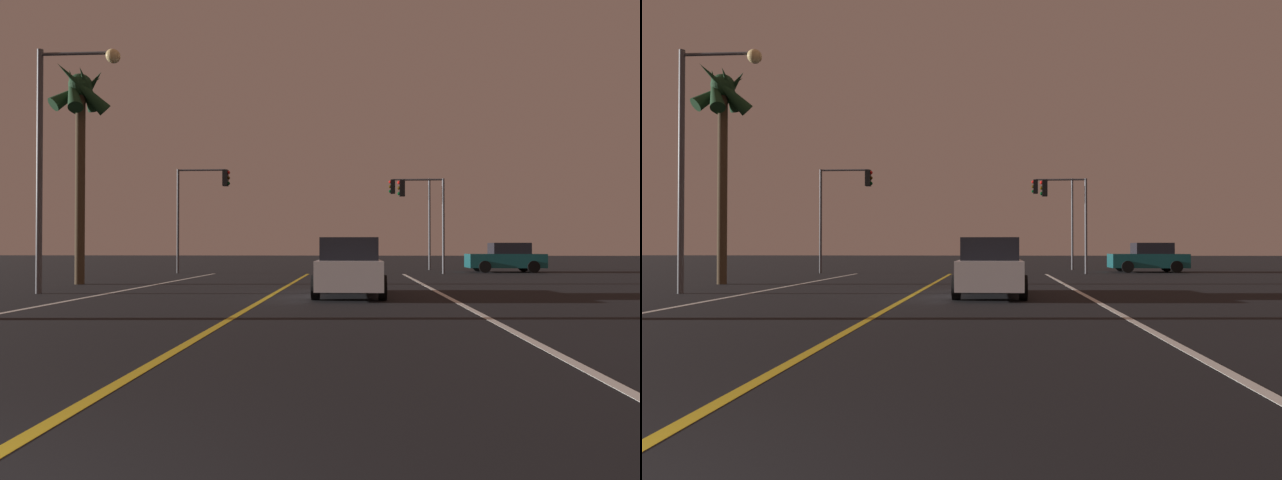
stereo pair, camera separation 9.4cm
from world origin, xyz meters
The scene contains 11 objects.
lane_edge_right centered at (5.13, 11.08, 0.00)m, with size 0.16×34.17×0.01m, color silver.
lane_edge_left centered at (-5.13, 11.08, 0.00)m, with size 0.16×34.17×0.01m, color silver.
lane_center_divider centered at (0.00, 11.08, 0.00)m, with size 0.16×34.17×0.01m, color gold.
car_crossing_side centered at (11.28, 31.07, 0.82)m, with size 4.30×2.02×1.70m.
car_lead_same_lane centered at (2.32, 14.49, 0.82)m, with size 2.02×4.30×1.70m.
traffic_light_near_right centered at (6.13, 28.67, 3.82)m, with size 2.54×0.36×5.17m.
traffic_light_near_left centered at (-5.96, 28.67, 4.27)m, with size 3.00×0.36×5.79m.
traffic_light_far_right centered at (6.13, 34.17, 4.29)m, with size 2.66×0.36×5.85m.
street_lamp_right_near centered at (6.72, 6.75, 4.67)m, with size 2.13×0.44×7.27m.
street_lamp_left_mid centered at (-6.60, 14.77, 4.86)m, with size 2.62×0.44×7.55m.
palm_tree_left_mid centered at (-8.13, 19.15, 6.86)m, with size 2.35×2.27×8.63m.
Camera 2 is at (2.53, -1.85, 1.41)m, focal length 31.34 mm.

